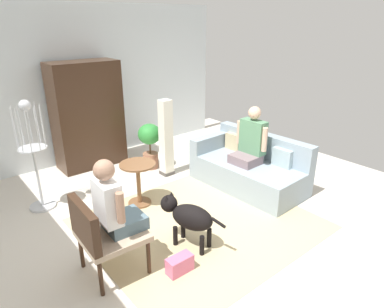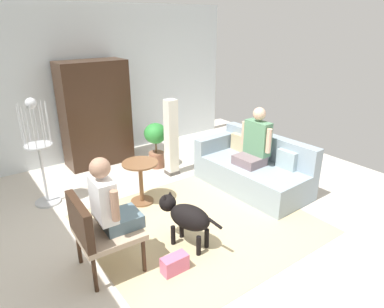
% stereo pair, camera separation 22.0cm
% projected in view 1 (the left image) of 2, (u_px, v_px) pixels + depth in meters
% --- Properties ---
extents(ground_plane, '(7.41, 7.41, 0.00)m').
position_uv_depth(ground_plane, '(189.00, 226.00, 4.48)').
color(ground_plane, beige).
extents(back_wall, '(5.98, 0.12, 2.80)m').
position_uv_depth(back_wall, '(81.00, 85.00, 6.23)').
color(back_wall, silver).
rests_on(back_wall, ground).
extents(area_rug, '(2.76, 2.49, 0.01)m').
position_uv_depth(area_rug, '(200.00, 223.00, 4.53)').
color(area_rug, '#C6B284').
rests_on(area_rug, ground).
extents(couch, '(1.00, 1.83, 0.81)m').
position_uv_depth(couch, '(249.00, 168.00, 5.50)').
color(couch, '#8EA0AD').
rests_on(couch, ground).
extents(armchair, '(0.65, 0.65, 0.89)m').
position_uv_depth(armchair, '(101.00, 232.00, 3.44)').
color(armchair, '#382316').
rests_on(armchair, ground).
extents(person_on_couch, '(0.46, 0.57, 0.88)m').
position_uv_depth(person_on_couch, '(251.00, 141.00, 5.28)').
color(person_on_couch, slate).
extents(person_on_armchair, '(0.48, 0.51, 0.82)m').
position_uv_depth(person_on_armchair, '(113.00, 204.00, 3.43)').
color(person_on_armchair, slate).
extents(round_end_table, '(0.51, 0.51, 0.64)m').
position_uv_depth(round_end_table, '(138.00, 179.00, 4.87)').
color(round_end_table, brown).
rests_on(round_end_table, ground).
extents(dog, '(0.45, 0.82, 0.61)m').
position_uv_depth(dog, '(188.00, 216.00, 3.97)').
color(dog, black).
rests_on(dog, ground).
extents(bird_cage_stand, '(0.37, 0.37, 1.57)m').
position_uv_depth(bird_cage_stand, '(34.00, 158.00, 4.66)').
color(bird_cage_stand, silver).
rests_on(bird_cage_stand, ground).
extents(potted_plant, '(0.41, 0.41, 0.82)m').
position_uv_depth(potted_plant, '(150.00, 141.00, 6.05)').
color(potted_plant, '#996047').
rests_on(potted_plant, ground).
extents(column_lamp, '(0.20, 0.20, 1.31)m').
position_uv_depth(column_lamp, '(166.00, 139.00, 5.74)').
color(column_lamp, '#4C4742').
rests_on(column_lamp, ground).
extents(armoire_cabinet, '(1.17, 0.56, 1.87)m').
position_uv_depth(armoire_cabinet, '(88.00, 115.00, 6.05)').
color(armoire_cabinet, '#382316').
rests_on(armoire_cabinet, ground).
extents(handbag, '(0.29, 0.14, 0.19)m').
position_uv_depth(handbag, '(180.00, 265.00, 3.63)').
color(handbag, '#D8668C').
rests_on(handbag, ground).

